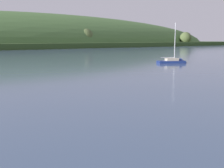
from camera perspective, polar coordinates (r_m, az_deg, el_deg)
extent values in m
ellipsoid|color=#476B38|center=(237.32, -14.23, 7.25)|extent=(427.98, 124.61, 52.64)
sphere|color=#4C5B33|center=(213.52, -5.34, 9.38)|extent=(12.17, 12.17, 12.17)
sphere|color=#4C5B33|center=(297.45, 14.50, 8.94)|extent=(11.42, 11.42, 11.42)
cube|color=navy|center=(70.85, 11.72, 4.13)|extent=(7.08, 4.77, 1.13)
cone|color=navy|center=(72.26, 14.15, 4.13)|extent=(2.42, 2.76, 2.30)
cube|color=navy|center=(70.83, 11.73, 4.35)|extent=(7.09, 4.79, 0.12)
cube|color=#BCB299|center=(70.86, 11.87, 4.82)|extent=(3.40, 2.65, 0.60)
cylinder|color=silver|center=(70.97, 12.47, 8.22)|extent=(0.17, 0.17, 9.05)
cylinder|color=silver|center=(70.40, 11.07, 5.19)|extent=(3.29, 1.47, 0.13)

